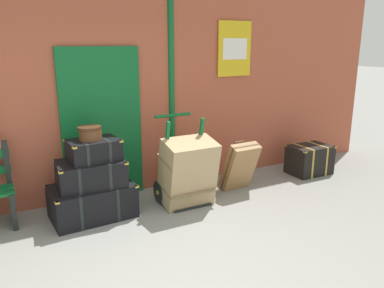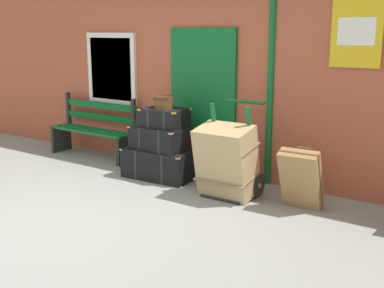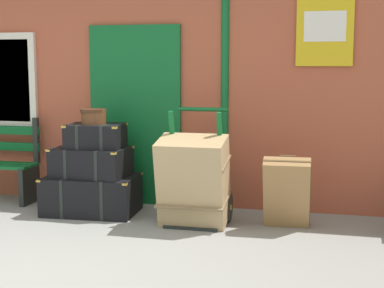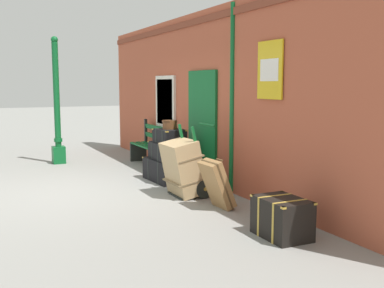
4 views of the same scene
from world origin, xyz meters
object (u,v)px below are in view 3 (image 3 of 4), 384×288
at_px(steamer_trunk_top, 96,136).
at_px(suitcase_caramel, 287,193).
at_px(steamer_trunk_middle, 91,162).
at_px(porters_trolley, 197,197).
at_px(large_brown_trunk, 193,181).
at_px(steamer_trunk_base, 92,194).
at_px(round_hatbox, 94,115).

bearing_deg(steamer_trunk_top, suitcase_caramel, -3.61).
distance_m(steamer_trunk_middle, porters_trolley, 1.26).
xyz_separation_m(steamer_trunk_top, large_brown_trunk, (1.17, -0.26, -0.40)).
relative_size(large_brown_trunk, suitcase_caramel, 1.27).
height_order(steamer_trunk_top, suitcase_caramel, steamer_trunk_top).
distance_m(steamer_trunk_middle, steamer_trunk_top, 0.30).
distance_m(steamer_trunk_middle, large_brown_trunk, 1.25).
relative_size(porters_trolley, large_brown_trunk, 1.26).
bearing_deg(suitcase_caramel, steamer_trunk_base, 176.70).
distance_m(steamer_trunk_base, steamer_trunk_top, 0.66).
xyz_separation_m(steamer_trunk_top, suitcase_caramel, (2.10, -0.13, -0.50)).
distance_m(porters_trolley, large_brown_trunk, 0.27).
relative_size(round_hatbox, large_brown_trunk, 0.30).
height_order(round_hatbox, large_brown_trunk, round_hatbox).
xyz_separation_m(steamer_trunk_top, porters_trolley, (1.17, -0.08, -0.60)).
xyz_separation_m(steamer_trunk_base, round_hatbox, (0.04, 0.02, 0.89)).
distance_m(steamer_trunk_base, porters_trolley, 1.23).
height_order(steamer_trunk_base, steamer_trunk_middle, steamer_trunk_middle).
relative_size(steamer_trunk_middle, suitcase_caramel, 1.11).
xyz_separation_m(round_hatbox, suitcase_caramel, (2.12, -0.15, -0.72)).
bearing_deg(steamer_trunk_base, large_brown_trunk, -11.53).
bearing_deg(steamer_trunk_top, steamer_trunk_middle, -168.57).
height_order(steamer_trunk_base, porters_trolley, porters_trolley).
relative_size(round_hatbox, suitcase_caramel, 0.38).
height_order(steamer_trunk_base, round_hatbox, round_hatbox).
height_order(porters_trolley, large_brown_trunk, porters_trolley).
bearing_deg(steamer_trunk_middle, porters_trolley, -3.36).
distance_m(steamer_trunk_top, round_hatbox, 0.23).
bearing_deg(porters_trolley, suitcase_caramel, -3.06).
relative_size(steamer_trunk_base, suitcase_caramel, 1.40).
bearing_deg(round_hatbox, steamer_trunk_base, -149.01).
bearing_deg(suitcase_caramel, porters_trolley, 176.94).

